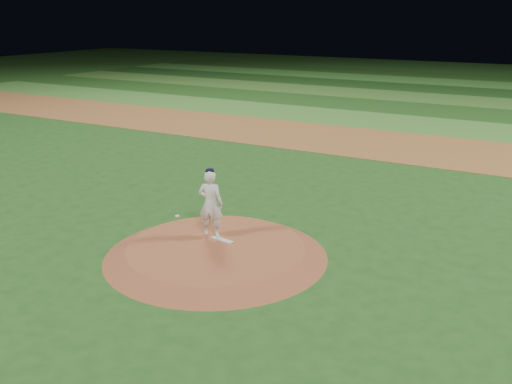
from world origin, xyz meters
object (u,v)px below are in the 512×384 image
(pitchers_mound, at_px, (216,251))
(rosin_bag, at_px, (177,216))
(pitcher_on_mound, at_px, (211,203))
(pitching_rubber, at_px, (222,240))

(pitchers_mound, bearing_deg, rosin_bag, 150.40)
(pitchers_mound, xyz_separation_m, pitcher_on_mound, (-0.47, 0.51, 1.02))
(pitching_rubber, relative_size, rosin_bag, 4.72)
(rosin_bag, bearing_deg, pitchers_mound, -29.60)
(pitchers_mound, distance_m, pitching_rubber, 0.42)
(rosin_bag, bearing_deg, pitching_rubber, -21.52)
(pitchers_mound, height_order, rosin_bag, rosin_bag)
(pitching_rubber, distance_m, pitcher_on_mound, 0.97)
(pitching_rubber, height_order, pitcher_on_mound, pitcher_on_mound)
(pitching_rubber, relative_size, pitcher_on_mound, 0.35)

